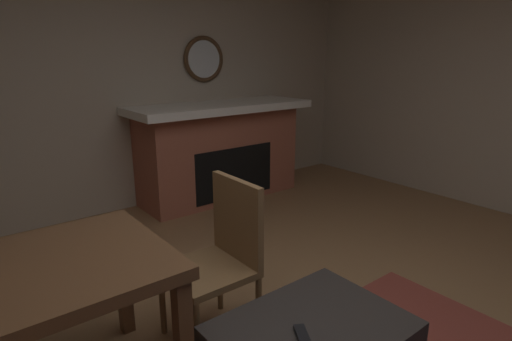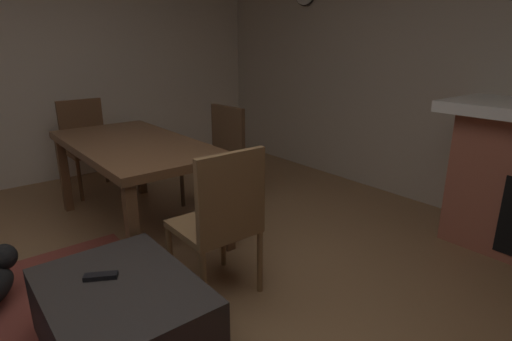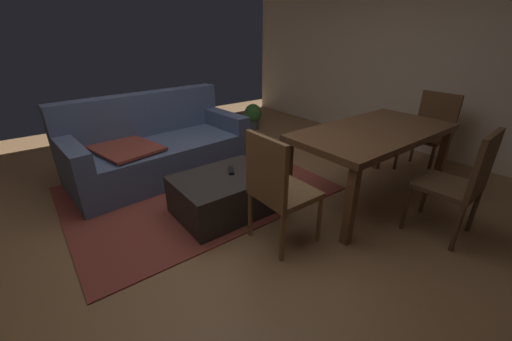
% 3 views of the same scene
% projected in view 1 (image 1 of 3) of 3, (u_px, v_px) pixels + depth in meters
% --- Properties ---
extents(wall_back_fireplace_side, '(6.91, 0.12, 2.51)m').
position_uv_depth(wall_back_fireplace_side, '(100.00, 91.00, 4.09)').
color(wall_back_fireplace_side, '#B7A893').
rests_on(wall_back_fireplace_side, ground).
extents(fireplace, '(2.05, 0.76, 1.09)m').
position_uv_depth(fireplace, '(220.00, 151.00, 4.69)').
color(fireplace, '#9E5642').
rests_on(fireplace, ground).
extents(round_wall_mirror, '(0.51, 0.05, 0.51)m').
position_uv_depth(round_wall_mirror, '(204.00, 59.00, 4.63)').
color(round_wall_mirror, '#4C331E').
extents(tv_remote, '(0.12, 0.16, 0.02)m').
position_uv_depth(tv_remote, '(303.00, 337.00, 1.84)').
color(tv_remote, black).
rests_on(tv_remote, ottoman_coffee_table).
extents(dining_chair_west, '(0.44, 0.44, 0.93)m').
position_uv_depth(dining_chair_west, '(222.00, 251.00, 2.35)').
color(dining_chair_west, brown).
rests_on(dining_chair_west, ground).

